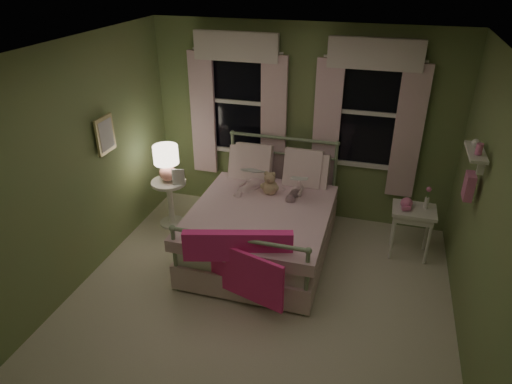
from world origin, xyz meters
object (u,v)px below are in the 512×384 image
(teddy_bear, at_px, (270,185))
(nightstand_right, at_px, (413,216))
(table_lamp, at_px, (166,160))
(child_right, at_px, (295,174))
(nightstand_left, at_px, (170,197))
(child_left, at_px, (252,164))
(bed, at_px, (264,224))

(teddy_bear, xyz_separation_m, nightstand_right, (1.72, 0.14, -0.24))
(teddy_bear, height_order, table_lamp, table_lamp)
(child_right, relative_size, nightstand_left, 1.01)
(teddy_bear, height_order, nightstand_right, teddy_bear)
(nightstand_left, relative_size, nightstand_right, 1.02)
(nightstand_right, bearing_deg, table_lamp, -177.33)
(nightstand_right, bearing_deg, teddy_bear, -175.31)
(table_lamp, bearing_deg, nightstand_right, 2.67)
(child_left, relative_size, nightstand_right, 1.24)
(teddy_bear, bearing_deg, nightstand_left, -179.87)
(child_left, xyz_separation_m, teddy_bear, (0.28, -0.16, -0.17))
(table_lamp, relative_size, nightstand_right, 0.76)
(bed, xyz_separation_m, table_lamp, (-1.38, 0.26, 0.57))
(nightstand_right, bearing_deg, nightstand_left, -177.33)
(bed, height_order, nightstand_right, bed)
(child_right, bearing_deg, child_left, 2.18)
(bed, distance_m, table_lamp, 1.52)
(teddy_bear, bearing_deg, table_lamp, -179.87)
(child_right, xyz_separation_m, nightstand_left, (-1.66, -0.16, -0.48))
(nightstand_left, distance_m, table_lamp, 0.54)
(child_left, relative_size, table_lamp, 1.63)
(child_right, xyz_separation_m, teddy_bear, (-0.28, -0.16, -0.11))
(bed, distance_m, teddy_bear, 0.49)
(teddy_bear, height_order, nightstand_left, teddy_bear)
(bed, relative_size, nightstand_left, 3.13)
(nightstand_left, distance_m, nightstand_right, 3.11)
(bed, xyz_separation_m, child_right, (0.28, 0.42, 0.51))
(bed, bearing_deg, nightstand_left, 169.32)
(bed, relative_size, nightstand_right, 3.18)
(bed, distance_m, child_right, 0.72)
(child_right, height_order, nightstand_right, child_right)
(teddy_bear, bearing_deg, bed, -90.00)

